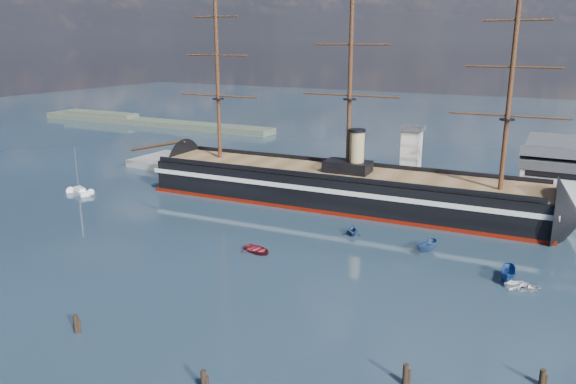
% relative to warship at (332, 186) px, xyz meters
% --- Properties ---
extents(ground, '(600.00, 600.00, 0.00)m').
position_rel_warship_xyz_m(ground, '(11.15, -20.00, -4.04)').
color(ground, '#1D2C39').
rests_on(ground, ground).
extents(quay, '(180.00, 18.00, 2.00)m').
position_rel_warship_xyz_m(quay, '(21.15, 16.00, -4.04)').
color(quay, slate).
rests_on(quay, ground).
extents(quay_tower, '(5.00, 5.00, 15.00)m').
position_rel_warship_xyz_m(quay_tower, '(14.15, 13.00, 5.72)').
color(quay_tower, silver).
rests_on(quay_tower, ground).
extents(shoreline, '(120.00, 10.00, 4.00)m').
position_rel_warship_xyz_m(shoreline, '(-128.08, 75.00, -2.59)').
color(shoreline, '#3F4C38').
rests_on(shoreline, ground).
extents(warship, '(113.20, 19.93, 53.94)m').
position_rel_warship_xyz_m(warship, '(0.00, 0.00, 0.00)').
color(warship, black).
rests_on(warship, ground).
extents(sailboat, '(7.26, 4.70, 11.24)m').
position_rel_warship_xyz_m(sailboat, '(-57.22, -20.69, -3.32)').
color(sailboat, white).
rests_on(sailboat, ground).
extents(motorboat_b, '(2.30, 3.82, 1.67)m').
position_rel_warship_xyz_m(motorboat_b, '(0.79, -34.12, -4.04)').
color(motorboat_b, maroon).
rests_on(motorboat_b, ground).
extents(motorboat_c, '(6.85, 4.09, 2.58)m').
position_rel_warship_xyz_m(motorboat_c, '(26.98, -20.13, -4.04)').
color(motorboat_c, navy).
rests_on(motorboat_c, ground).
extents(motorboat_d, '(6.89, 5.24, 2.32)m').
position_rel_warship_xyz_m(motorboat_d, '(12.07, -17.62, -4.04)').
color(motorboat_d, navy).
rests_on(motorboat_d, ground).
extents(motorboat_e, '(1.32, 3.21, 1.49)m').
position_rel_warship_xyz_m(motorboat_e, '(43.52, -28.32, -4.04)').
color(motorboat_e, white).
rests_on(motorboat_e, ground).
extents(motorboat_f, '(6.76, 2.83, 2.65)m').
position_rel_warship_xyz_m(motorboat_f, '(41.20, -26.18, -4.04)').
color(motorboat_f, navy).
rests_on(motorboat_f, ground).
extents(piling_near_left, '(0.64, 0.64, 3.15)m').
position_rel_warship_xyz_m(piling_near_left, '(-5.20, -68.72, -4.04)').
color(piling_near_left, black).
rests_on(piling_near_left, ground).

